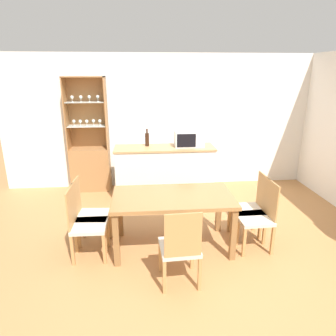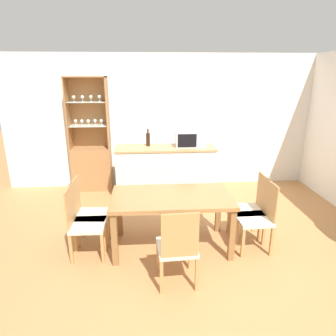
% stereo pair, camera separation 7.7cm
% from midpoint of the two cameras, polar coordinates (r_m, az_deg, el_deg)
% --- Properties ---
extents(ground_plane, '(18.00, 18.00, 0.00)m').
position_cam_midpoint_polar(ground_plane, '(3.95, 6.29, -16.36)').
color(ground_plane, '#B27A47').
extents(wall_back, '(6.80, 0.06, 2.55)m').
position_cam_midpoint_polar(wall_back, '(5.94, 1.78, 8.76)').
color(wall_back, white).
rests_on(wall_back, ground_plane).
extents(kitchen_counter, '(1.77, 0.56, 0.95)m').
position_cam_midpoint_polar(kitchen_counter, '(5.43, -1.05, -0.83)').
color(kitchen_counter, silver).
rests_on(kitchen_counter, ground_plane).
extents(display_cabinet, '(0.74, 0.33, 2.14)m').
position_cam_midpoint_polar(display_cabinet, '(5.95, -14.96, 1.65)').
color(display_cabinet, '#A37042').
rests_on(display_cabinet, ground_plane).
extents(dining_table, '(1.52, 0.83, 0.72)m').
position_cam_midpoint_polar(dining_table, '(3.82, 0.33, -6.53)').
color(dining_table, olive).
rests_on(dining_table, ground_plane).
extents(dining_chair_side_right_near, '(0.43, 0.43, 0.92)m').
position_cam_midpoint_polar(dining_chair_side_right_near, '(4.04, 16.22, -8.84)').
color(dining_chair_side_right_near, beige).
rests_on(dining_chair_side_right_near, ground_plane).
extents(dining_chair_side_left_near, '(0.42, 0.42, 0.92)m').
position_cam_midpoint_polar(dining_chair_side_left_near, '(3.86, -16.05, -10.16)').
color(dining_chair_side_left_near, beige).
rests_on(dining_chair_side_left_near, ground_plane).
extents(dining_chair_side_left_far, '(0.44, 0.44, 0.92)m').
position_cam_midpoint_polar(dining_chair_side_left_far, '(4.08, -15.41, -8.51)').
color(dining_chair_side_left_far, beige).
rests_on(dining_chair_side_left_far, ground_plane).
extents(dining_chair_head_near, '(0.43, 0.43, 0.92)m').
position_cam_midpoint_polar(dining_chair_head_near, '(3.27, 1.63, -14.88)').
color(dining_chair_head_near, beige).
rests_on(dining_chair_head_near, ground_plane).
extents(dining_chair_side_right_far, '(0.42, 0.42, 0.92)m').
position_cam_midpoint_polar(dining_chair_side_right_far, '(4.25, 15.05, -7.38)').
color(dining_chair_side_right_far, beige).
rests_on(dining_chair_side_right_far, ground_plane).
extents(microwave, '(0.51, 0.34, 0.27)m').
position_cam_midpoint_polar(microwave, '(5.35, 3.61, 5.62)').
color(microwave, silver).
rests_on(microwave, kitchen_counter).
extents(wine_bottle, '(0.07, 0.07, 0.31)m').
position_cam_midpoint_polar(wine_bottle, '(5.36, -4.42, 5.50)').
color(wine_bottle, black).
rests_on(wine_bottle, kitchen_counter).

